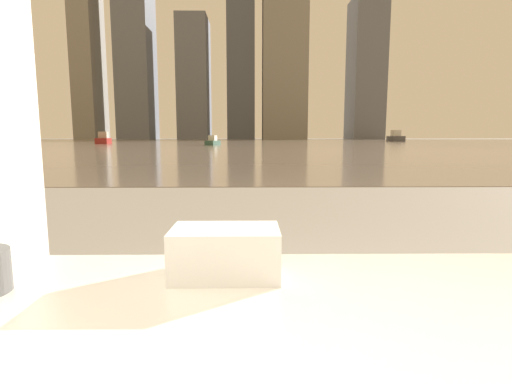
# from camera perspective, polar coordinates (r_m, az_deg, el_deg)

# --- Properties ---
(towel_stack) EXTENTS (0.26, 0.16, 0.12)m
(towel_stack) POSITION_cam_1_polar(r_m,az_deg,el_deg) (0.98, -4.38, -8.55)
(towel_stack) COLOR white
(towel_stack) RESTS_ON bathtub
(harbor_water) EXTENTS (180.00, 110.00, 0.01)m
(harbor_water) POSITION_cam_1_polar(r_m,az_deg,el_deg) (62.07, -0.66, 7.15)
(harbor_water) COLOR gray
(harbor_water) RESTS_ON ground_plane
(harbor_boat_0) EXTENTS (1.98, 4.00, 1.44)m
(harbor_boat_0) POSITION_cam_1_polar(r_m,az_deg,el_deg) (51.24, -20.94, 7.02)
(harbor_boat_0) COLOR maroon
(harbor_boat_0) RESTS_ON harbor_water
(harbor_boat_1) EXTENTS (2.13, 5.32, 1.96)m
(harbor_boat_1) POSITION_cam_1_polar(r_m,az_deg,el_deg) (73.89, 19.32, 7.37)
(harbor_boat_1) COLOR #4C4C51
(harbor_boat_1) RESTS_ON harbor_water
(harbor_boat_2) EXTENTS (1.41, 2.73, 0.98)m
(harbor_boat_2) POSITION_cam_1_polar(r_m,az_deg,el_deg) (40.79, -6.19, 7.16)
(harbor_boat_2) COLOR #335647
(harbor_boat_2) RESTS_ON harbor_water
(harbor_boat_3) EXTENTS (2.72, 3.83, 1.37)m
(harbor_boat_3) POSITION_cam_1_polar(r_m,az_deg,el_deg) (37.01, -32.17, 6.12)
(harbor_boat_3) COLOR #4C4C51
(harbor_boat_3) RESTS_ON harbor_water
(skyline_tower_0) EXTENTS (6.08, 11.96, 48.13)m
(skyline_tower_0) POSITION_cam_1_polar(r_m,az_deg,el_deg) (128.88, -22.87, 17.73)
(skyline_tower_0) COLOR gray
(skyline_tower_0) RESTS_ON ground_plane
(skyline_tower_1) EXTENTS (9.20, 12.67, 61.67)m
(skyline_tower_1) POSITION_cam_1_polar(r_m,az_deg,el_deg) (126.10, -16.93, 21.38)
(skyline_tower_1) COLOR slate
(skyline_tower_1) RESTS_ON ground_plane
(skyline_tower_2) EXTENTS (8.41, 13.42, 33.87)m
(skyline_tower_2) POSITION_cam_1_polar(r_m,az_deg,el_deg) (120.25, -8.82, 15.55)
(skyline_tower_2) COLOR slate
(skyline_tower_2) RESTS_ON ground_plane
(skyline_tower_3) EXTENTS (7.75, 9.24, 59.10)m
(skyline_tower_3) POSITION_cam_1_polar(r_m,az_deg,el_deg) (121.52, -2.17, 21.61)
(skyline_tower_3) COLOR #4C515B
(skyline_tower_3) RESTS_ON ground_plane
(skyline_tower_5) EXTENTS (8.82, 12.77, 39.47)m
(skyline_tower_5) POSITION_cam_1_polar(r_m,az_deg,el_deg) (124.07, 15.41, 16.43)
(skyline_tower_5) COLOR slate
(skyline_tower_5) RESTS_ON ground_plane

